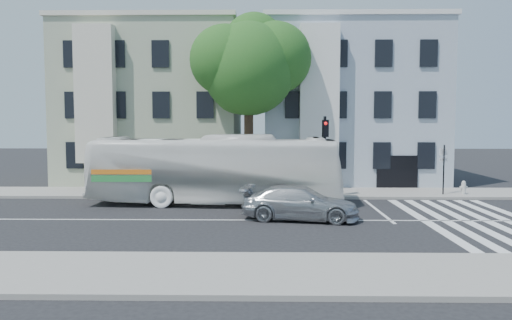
{
  "coord_description": "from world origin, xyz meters",
  "views": [
    {
      "loc": [
        0.94,
        -21.71,
        4.31
      ],
      "look_at": [
        0.53,
        3.45,
        2.4
      ],
      "focal_mm": 35.0,
      "sensor_mm": 36.0,
      "label": 1
    }
  ],
  "objects_px": {
    "fire_hydrant": "(464,187)",
    "sedan": "(300,203)",
    "traffic_signal": "(325,146)",
    "bus": "(215,170)"
  },
  "relations": [
    {
      "from": "sedan",
      "to": "fire_hydrant",
      "type": "xyz_separation_m",
      "value": [
        9.94,
        6.96,
        -0.19
      ]
    },
    {
      "from": "bus",
      "to": "fire_hydrant",
      "type": "bearing_deg",
      "value": -75.79
    },
    {
      "from": "fire_hydrant",
      "to": "sedan",
      "type": "bearing_deg",
      "value": -145.01
    },
    {
      "from": "sedan",
      "to": "traffic_signal",
      "type": "relative_size",
      "value": 1.11
    },
    {
      "from": "sedan",
      "to": "traffic_signal",
      "type": "distance_m",
      "value": 6.48
    },
    {
      "from": "sedan",
      "to": "fire_hydrant",
      "type": "relative_size",
      "value": 6.53
    },
    {
      "from": "bus",
      "to": "sedan",
      "type": "bearing_deg",
      "value": -132.13
    },
    {
      "from": "fire_hydrant",
      "to": "traffic_signal",
      "type": "bearing_deg",
      "value": -171.99
    },
    {
      "from": "traffic_signal",
      "to": "fire_hydrant",
      "type": "height_order",
      "value": "traffic_signal"
    },
    {
      "from": "bus",
      "to": "sedan",
      "type": "relative_size",
      "value": 2.55
    }
  ]
}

